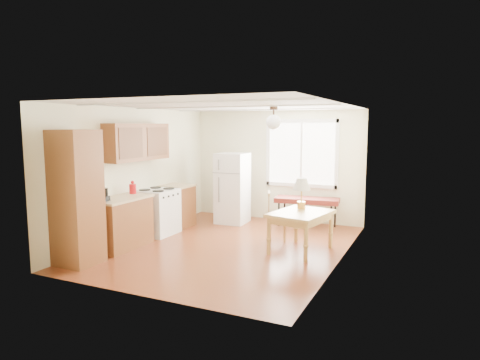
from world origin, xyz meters
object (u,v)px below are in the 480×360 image
Objects in this scene: refrigerator at (232,188)px; chair at (273,213)px; bench at (307,201)px; dining_table at (301,218)px.

chair is (1.35, -1.03, -0.26)m from refrigerator.
dining_table reaches higher than bench.
refrigerator is at bearing 121.61° from chair.
dining_table is 1.36× the size of chair.
chair is at bearing -39.91° from refrigerator.
dining_table is at bearing -55.19° from chair.
refrigerator is at bearing -175.72° from bench.
refrigerator is 1.11× the size of bench.
dining_table is 0.83m from chair.
chair reaches higher than dining_table.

